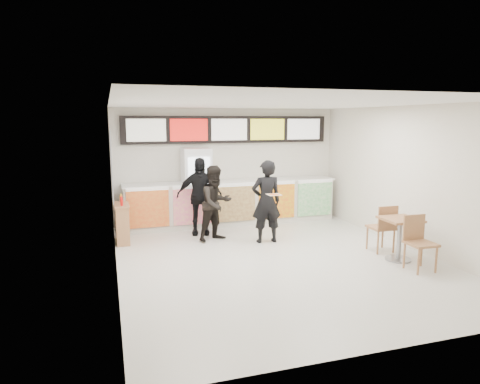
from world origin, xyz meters
name	(u,v)px	position (x,y,z in m)	size (l,w,h in m)	color
floor	(277,260)	(0.00, 0.00, 0.00)	(7.00, 7.00, 0.00)	beige
ceiling	(279,103)	(0.00, 0.00, 3.00)	(7.00, 7.00, 0.00)	white
wall_back	(228,165)	(0.00, 3.50, 1.50)	(6.00, 6.00, 0.00)	silver
wall_left	(113,192)	(-3.00, 0.00, 1.50)	(7.00, 7.00, 0.00)	silver
wall_right	(410,178)	(3.00, 0.00, 1.50)	(7.00, 7.00, 0.00)	silver
service_counter	(232,202)	(0.00, 3.09, 0.57)	(5.56, 0.77, 1.14)	silver
menu_board	(229,130)	(0.00, 3.41, 2.45)	(5.50, 0.14, 0.70)	black
drinks_fridge	(197,188)	(-0.93, 3.11, 1.00)	(0.70, 0.67, 2.00)	white
mirror_panel	(111,163)	(-2.99, 2.45, 1.75)	(0.01, 2.00, 1.50)	#B2B7BF
customer_main	(266,202)	(0.24, 1.23, 0.92)	(0.67, 0.44, 1.84)	black
customer_left	(216,203)	(-0.79, 1.70, 0.85)	(0.83, 0.64, 1.70)	black
customer_mid	(199,196)	(-1.03, 2.33, 0.92)	(1.08, 0.45, 1.84)	black
pizza_slice	(274,194)	(0.24, 0.78, 1.16)	(0.36, 0.36, 0.02)	beige
cafe_table	(400,231)	(2.26, -0.72, 0.58)	(0.68, 1.70, 0.99)	#A46F4B
condiment_ledge	(122,223)	(-2.82, 2.14, 0.44)	(0.31, 0.78, 1.04)	#A46F4B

